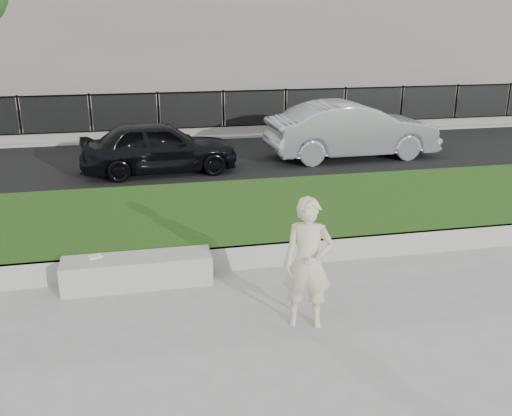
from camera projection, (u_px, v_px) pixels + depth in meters
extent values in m
plane|color=gray|center=(245.00, 298.00, 8.36)|extent=(90.00, 90.00, 0.00)
cube|color=black|center=(215.00, 219.00, 11.08)|extent=(34.00, 4.00, 0.40)
cube|color=gray|center=(233.00, 258.00, 9.26)|extent=(34.00, 0.08, 0.40)
cube|color=black|center=(188.00, 162.00, 16.24)|extent=(34.00, 7.00, 0.04)
cube|color=gray|center=(175.00, 132.00, 20.40)|extent=(34.00, 3.00, 0.12)
cube|color=slate|center=(177.00, 132.00, 19.42)|extent=(32.00, 0.30, 0.24)
cube|color=black|center=(177.00, 114.00, 19.22)|extent=(32.00, 0.04, 1.50)
cube|color=black|center=(176.00, 93.00, 19.00)|extent=(32.00, 0.05, 0.05)
cube|color=black|center=(177.00, 128.00, 19.38)|extent=(32.00, 0.05, 0.05)
cube|color=gray|center=(138.00, 271.00, 8.72)|extent=(2.25, 0.56, 0.46)
imported|color=beige|center=(308.00, 263.00, 7.39)|extent=(0.74, 0.60, 1.76)
cube|color=silver|center=(95.00, 256.00, 8.64)|extent=(0.25, 0.22, 0.02)
imported|color=black|center=(159.00, 147.00, 14.89)|extent=(4.15, 1.89, 1.38)
imported|color=#9FA1A8|center=(352.00, 130.00, 16.49)|extent=(4.97, 1.88, 1.62)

